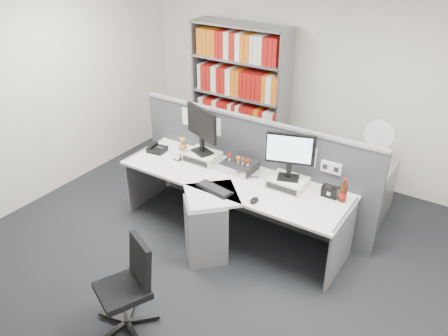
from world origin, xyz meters
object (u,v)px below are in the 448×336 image
Objects in this scene: desk_calendar at (177,156)px; office_chair at (129,284)px; desk at (221,208)px; keyboard at (214,189)px; speaker at (330,192)px; filing_cabinet at (369,191)px; mouse at (254,200)px; cola_bottle at (343,193)px; desktop_pc at (239,166)px; shelving_unit at (240,97)px; desk_phone at (157,149)px; monitor_left at (202,127)px; monitor_right at (290,152)px; desk_fan at (379,137)px.

desk_calendar is 1.83m from office_chair.
keyboard is at bearing -102.67° from desk.
filing_cabinet is (0.17, 0.95, -0.43)m from speaker.
office_chair is at bearing -113.44° from filing_cabinet.
cola_bottle is at bearing 34.35° from mouse.
desktop_pc is 1.85m from office_chair.
mouse reaches higher than keyboard.
desktop_pc is 1.69m from shelving_unit.
mouse is 0.51× the size of desk_phone.
keyboard is 2.52× the size of speaker.
monitor_left is at bearing -75.24° from shelving_unit.
shelving_unit is (-1.93, 1.40, 0.20)m from speaker.
desk_calendar is at bearing -148.65° from monitor_left.
shelving_unit is (-1.34, 1.92, 0.23)m from mouse.
desk_calendar is 0.62× the size of speaker.
monitor_right is at bearing -121.19° from filing_cabinet.
speaker reaches higher than desk_phone.
desk_fan reaches higher than desk_calendar.
desk_fan is at bearing 62.56° from mouse.
desktop_pc is 1.58× the size of desk_phone.
desk_phone is at bearing 167.79° from mouse.
mouse is 1.70m from filing_cabinet.
shelving_unit reaches higher than office_chair.
keyboard is at bearing -176.43° from mouse.
monitor_right is at bearing 6.45° from desk_calendar.
desk_phone is at bearing -97.64° from shelving_unit.
desk is 1.17m from speaker.
keyboard is at bearing -152.79° from speaker.
desk_fan is 0.66× the size of office_chair.
monitor_right reaches higher than desk.
desk_calendar is at bearing -6.18° from desk_phone.
speaker is at bearing -100.12° from desk_fan.
office_chair is at bearing -89.39° from desktop_pc.
speaker reaches higher than desk.
filing_cabinet is (1.20, 1.40, -0.11)m from desk.
desktop_pc is at bearing 134.47° from mouse.
filing_cabinet is 0.70m from desk_fan.
desk_calendar is at bearing -85.23° from shelving_unit.
shelving_unit is (-0.86, 1.43, 0.21)m from desktop_pc.
shelving_unit is (-2.06, 1.42, 0.16)m from cola_bottle.
desk_fan is (0.04, 0.97, 0.24)m from cola_bottle.
speaker is 2.15m from office_chair.
desktop_pc is 0.64× the size of desk_fan.
desk is at bearing -13.57° from desk_phone.
desk_phone is (-0.60, -0.12, -0.39)m from monitor_left.
monitor_right is 1.42m from filing_cabinet.
keyboard is (-0.61, -0.48, -0.39)m from monitor_right.
mouse is 0.14× the size of office_chair.
office_chair reaches higher than desk.
monitor_right is 1.40m from desk_calendar.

